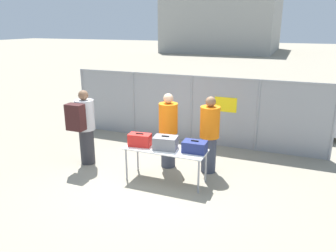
{
  "coord_description": "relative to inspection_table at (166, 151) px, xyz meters",
  "views": [
    {
      "loc": [
        2.73,
        -5.97,
        3.25
      ],
      "look_at": [
        0.08,
        0.61,
        1.05
      ],
      "focal_mm": 35.0,
      "sensor_mm": 36.0,
      "label": 1
    }
  ],
  "objects": [
    {
      "name": "ground_plane",
      "position": [
        -0.27,
        -0.01,
        -0.68
      ],
      "size": [
        120.0,
        120.0,
        0.0
      ],
      "primitive_type": "plane",
      "color": "gray"
    },
    {
      "name": "fence_section",
      "position": [
        -0.26,
        2.56,
        0.33
      ],
      "size": [
        7.35,
        0.07,
        1.92
      ],
      "color": "gray",
      "rests_on": "ground_plane"
    },
    {
      "name": "inspection_table",
      "position": [
        0.0,
        0.0,
        0.0
      ],
      "size": [
        1.75,
        0.66,
        0.74
      ],
      "color": "silver",
      "rests_on": "ground_plane"
    },
    {
      "name": "suitcase_red",
      "position": [
        -0.58,
        -0.05,
        0.2
      ],
      "size": [
        0.5,
        0.31,
        0.29
      ],
      "color": "red",
      "rests_on": "inspection_table"
    },
    {
      "name": "suitcase_grey",
      "position": [
        -0.0,
        -0.01,
        0.2
      ],
      "size": [
        0.53,
        0.4,
        0.29
      ],
      "color": "slate",
      "rests_on": "inspection_table"
    },
    {
      "name": "suitcase_navy",
      "position": [
        0.62,
        0.05,
        0.18
      ],
      "size": [
        0.5,
        0.33,
        0.25
      ],
      "color": "navy",
      "rests_on": "inspection_table"
    },
    {
      "name": "traveler_hooded",
      "position": [
        -2.14,
        0.12,
        0.31
      ],
      "size": [
        0.45,
        0.69,
        1.81
      ],
      "rotation": [
        0.0,
        0.0,
        -0.14
      ],
      "color": "#2D2D33",
      "rests_on": "ground_plane"
    },
    {
      "name": "security_worker_near",
      "position": [
        -0.24,
        0.73,
        0.24
      ],
      "size": [
        0.44,
        0.44,
        1.77
      ],
      "rotation": [
        0.0,
        0.0,
        3.26
      ],
      "color": "#383D4C",
      "rests_on": "ground_plane"
    },
    {
      "name": "security_worker_far",
      "position": [
        0.73,
        0.8,
        0.23
      ],
      "size": [
        0.44,
        0.44,
        1.77
      ],
      "rotation": [
        0.0,
        0.0,
        3.39
      ],
      "color": "#383D4C",
      "rests_on": "ground_plane"
    },
    {
      "name": "utility_trailer",
      "position": [
        2.1,
        4.55,
        -0.24
      ],
      "size": [
        4.5,
        2.01,
        0.76
      ],
      "color": "#B2B2B7",
      "rests_on": "ground_plane"
    },
    {
      "name": "distant_hangar",
      "position": [
        -7.16,
        37.49,
        2.74
      ],
      "size": [
        12.91,
        13.47,
        6.84
      ],
      "color": "#999993",
      "rests_on": "ground_plane"
    }
  ]
}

